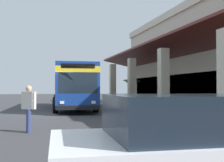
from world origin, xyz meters
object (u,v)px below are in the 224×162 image
transit_bus (73,84)px  potted_palm (132,100)px  pedestrian (29,106)px  parked_sedan_white (213,148)px

transit_bus → potted_palm: size_ratio=4.96×
transit_bus → potted_palm: (-0.60, 4.95, -1.29)m
pedestrian → potted_palm: bearing=146.3°
transit_bus → pedestrian: bearing=-14.6°
transit_bus → potted_palm: bearing=96.9°
pedestrian → potted_palm: size_ratio=0.72×
pedestrian → parked_sedan_white: bearing=19.9°
transit_bus → pedestrian: 11.63m
transit_bus → pedestrian: transit_bus is taller
parked_sedan_white → pedestrian: 7.54m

